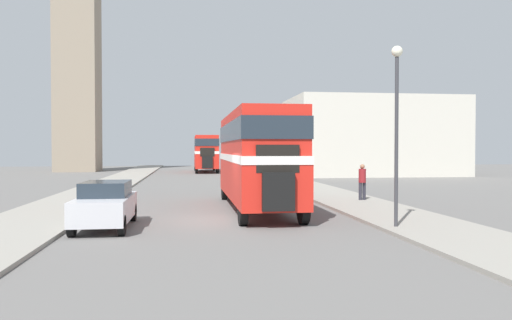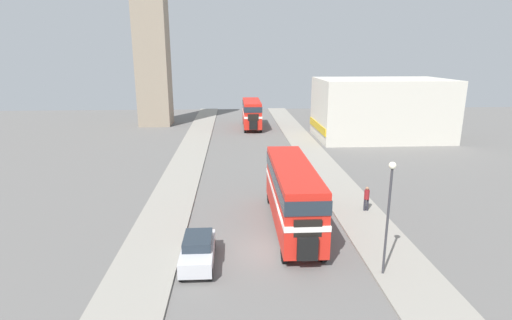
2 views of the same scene
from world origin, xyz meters
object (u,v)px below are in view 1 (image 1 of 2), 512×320
Objects in this scene: car_parked_near at (106,204)px; pedestrian_walking at (362,180)px; double_decker_bus at (256,153)px; bus_distant at (206,150)px; street_lamp at (397,108)px.

car_parked_near is 13.05m from pedestrian_walking.
pedestrian_walking reaches higher than car_parked_near.
car_parked_near is (-5.67, -4.41, -1.69)m from double_decker_bus.
bus_distant is 5.32× the size of pedestrian_walking.
street_lamp reaches higher than pedestrian_walking.
street_lamp reaches higher than car_parked_near.
street_lamp is at bearing -58.27° from double_decker_bus.
street_lamp reaches higher than double_decker_bus.
double_decker_bus is 6.16m from pedestrian_walking.
street_lamp is (9.45, -1.69, 3.16)m from car_parked_near.
bus_distant is at bearing 91.54° from double_decker_bus.
bus_distant is 41.96m from street_lamp.
street_lamp is at bearing -102.47° from pedestrian_walking.
pedestrian_walking is 0.30× the size of street_lamp.
bus_distant is at bearing 96.47° from street_lamp.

